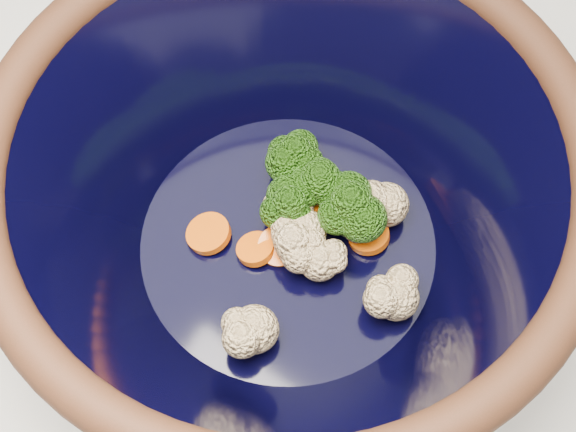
# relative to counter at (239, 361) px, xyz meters

# --- Properties ---
(counter) EXTENTS (1.20, 1.20, 0.90)m
(counter) POSITION_rel_counter_xyz_m (0.00, 0.00, 0.00)
(counter) COLOR silver
(counter) RESTS_ON ground
(mixing_bowl) EXTENTS (0.41, 0.41, 0.16)m
(mixing_bowl) POSITION_rel_counter_xyz_m (0.09, -0.01, 0.54)
(mixing_bowl) COLOR black
(mixing_bowl) RESTS_ON counter
(vegetable_pile) EXTENTS (0.16, 0.16, 0.06)m
(vegetable_pile) POSITION_rel_counter_xyz_m (0.10, 0.00, 0.51)
(vegetable_pile) COLOR #608442
(vegetable_pile) RESTS_ON mixing_bowl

